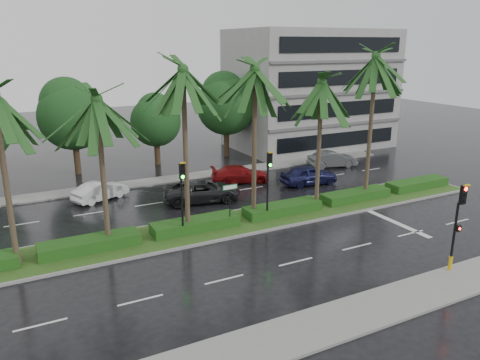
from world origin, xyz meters
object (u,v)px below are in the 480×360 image
car_blue (309,175)px  car_white (100,191)px  car_darkgrey (202,191)px  car_red (240,174)px  street_sign (230,195)px  signal_near (457,224)px  signal_median_left (182,188)px  car_grey (332,159)px

car_blue → car_white: bearing=82.0°
car_darkgrey → car_red: size_ratio=1.17×
street_sign → car_darkgrey: size_ratio=0.49×
signal_near → car_darkgrey: size_ratio=0.82×
signal_near → signal_median_left: (-10.00, 9.69, 0.49)m
signal_near → car_white: 22.84m
street_sign → car_red: (5.00, 8.37, -1.46)m
car_white → car_grey: 20.22m
car_darkgrey → signal_median_left: bearing=158.8°
car_darkgrey → signal_near: bearing=-146.5°
car_grey → car_darkgrey: bearing=115.4°
car_grey → car_blue: bearing=136.5°
street_sign → car_grey: (14.49, 8.80, -1.41)m
car_white → car_darkgrey: 7.16m
car_grey → car_white: bearing=101.5°
car_blue → car_grey: (4.99, 3.43, -0.05)m
street_sign → car_blue: size_ratio=0.58×
signal_near → car_darkgrey: 16.75m
car_darkgrey → car_blue: 9.00m
signal_near → street_sign: 12.11m
car_white → car_red: size_ratio=0.87×
car_red → street_sign: bearing=164.7°
signal_median_left → car_darkgrey: size_ratio=0.82×
car_white → car_grey: size_ratio=0.92×
car_blue → street_sign: bearing=124.9°
signal_near → car_blue: size_ratio=0.98×
car_white → car_red: car_red is taller
car_red → car_grey: bearing=-71.8°
signal_near → car_darkgrey: (-6.50, 15.34, -1.76)m
car_darkgrey → car_white: bearing=71.1°
car_white → signal_near: bearing=-169.9°
signal_median_left → car_darkgrey: 7.02m
street_sign → car_red: 9.86m
car_red → car_blue: 5.41m
signal_median_left → street_sign: signal_median_left is taller
signal_median_left → car_white: (-2.73, 9.18, -2.34)m
signal_near → car_grey: (7.49, 18.67, -1.79)m
car_blue → car_darkgrey: bearing=94.8°
car_darkgrey → street_sign: bearing=-174.6°
car_white → car_red: 10.75m
signal_near → street_sign: bearing=125.3°
car_grey → signal_median_left: bearing=129.2°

